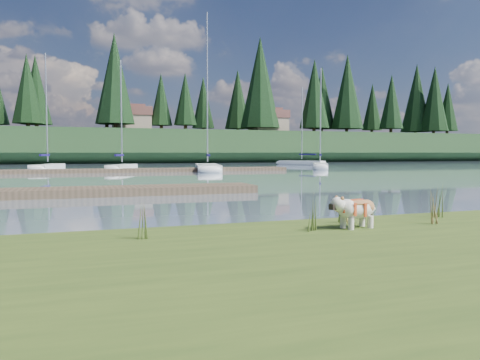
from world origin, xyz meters
name	(u,v)px	position (x,y,z in m)	size (l,w,h in m)	color
ground	(114,172)	(0.00, 30.00, 0.00)	(200.00, 200.00, 0.00)	#7C91A9
bank	(413,312)	(0.00, -6.00, 0.17)	(60.00, 9.00, 0.35)	#3C511B
ridge	(94,147)	(0.00, 73.00, 2.50)	(200.00, 20.00, 5.00)	black
bulldog	(356,208)	(1.54, -2.71, 0.69)	(0.91, 0.44, 0.54)	silver
dock_near	(44,193)	(-4.00, 9.00, 0.15)	(16.00, 2.00, 0.30)	#4C3D2C
dock_far	(138,170)	(2.00, 30.00, 0.15)	(26.00, 2.20, 0.30)	#4C3D2C
sailboat_bg_1	(50,167)	(-5.15, 36.63, 0.33)	(3.01, 7.16, 10.60)	white
sailboat_bg_2	(124,167)	(1.13, 33.27, 0.33)	(3.52, 6.39, 9.77)	white
sailboat_bg_3	(207,167)	(8.33, 31.57, 0.32)	(3.91, 9.84, 14.00)	white
sailboat_bg_4	(320,165)	(20.40, 32.53, 0.33)	(4.29, 6.60, 10.10)	white
sailboat_bg_5	(298,162)	(24.60, 46.05, 0.32)	(4.91, 6.73, 10.20)	white
weed_0	(310,215)	(0.70, -2.71, 0.61)	(0.17, 0.14, 0.62)	#475B23
weed_1	(344,212)	(1.67, -2.14, 0.54)	(0.17, 0.14, 0.46)	#475B23
weed_2	(435,209)	(3.15, -2.74, 0.62)	(0.17, 0.14, 0.64)	#475B23
weed_3	(138,221)	(-2.01, -2.48, 0.61)	(0.17, 0.14, 0.62)	#475B23
weed_4	(369,214)	(2.00, -2.44, 0.53)	(0.17, 0.14, 0.44)	#475B23
weed_5	(440,203)	(3.79, -2.19, 0.64)	(0.17, 0.14, 0.69)	#475B23
mud_lip	(246,239)	(0.00, -1.60, 0.07)	(60.00, 0.50, 0.14)	#33281C
conifer_3	(27,88)	(-10.00, 72.00, 11.74)	(4.84, 4.84, 12.25)	#382619
conifer_4	(115,78)	(3.00, 66.00, 13.09)	(6.16, 6.16, 15.10)	#382619
conifer_5	(185,99)	(15.00, 70.00, 10.83)	(3.96, 3.96, 10.35)	#382619
conifer_6	(260,82)	(28.00, 68.00, 13.99)	(7.04, 7.04, 17.00)	#382619
conifer_7	(322,98)	(42.00, 71.00, 12.19)	(5.28, 5.28, 13.20)	#382619
conifer_8	(391,102)	(55.00, 67.00, 11.51)	(4.62, 4.62, 11.77)	#382619
conifer_9	(434,99)	(68.00, 70.00, 12.87)	(5.94, 5.94, 14.62)	#382619
house_1	(131,119)	(6.00, 71.00, 7.31)	(6.30, 5.30, 4.65)	gray
house_2	(268,121)	(30.00, 69.00, 7.31)	(6.30, 5.30, 4.65)	gray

